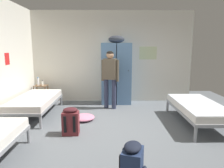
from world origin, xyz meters
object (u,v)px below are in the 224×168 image
at_px(water_bottle, 38,82).
at_px(backpack_navy, 133,165).
at_px(lotion_bottle, 42,83).
at_px(bed_left_rear, 36,101).
at_px(locker_bank, 116,72).
at_px(shelf_unit, 41,92).
at_px(backpack_maroon, 71,121).
at_px(person_traveler, 110,74).
at_px(clothes_pile_pink, 84,117).
at_px(bed_right, 198,108).

distance_m(water_bottle, backpack_navy, 4.65).
relative_size(lotion_bottle, backpack_navy, 0.31).
height_order(bed_left_rear, water_bottle, water_bottle).
distance_m(bed_left_rear, lotion_bottle, 1.16).
distance_m(locker_bank, shelf_unit, 2.42).
relative_size(bed_left_rear, backpack_maroon, 3.45).
bearing_deg(person_traveler, bed_left_rear, -162.68).
height_order(lotion_bottle, clothes_pile_pink, lotion_bottle).
distance_m(bed_right, backpack_maroon, 2.82).
height_order(shelf_unit, backpack_maroon, shelf_unit).
bearing_deg(backpack_maroon, clothes_pile_pink, 79.73).
xyz_separation_m(bed_right, backpack_navy, (-1.69, -2.07, -0.12)).
height_order(locker_bank, bed_right, locker_bank).
bearing_deg(locker_bank, backpack_maroon, -112.54).
bearing_deg(shelf_unit, water_bottle, 165.96).
relative_size(water_bottle, lotion_bottle, 1.46).
bearing_deg(clothes_pile_pink, lotion_bottle, 134.07).
distance_m(shelf_unit, person_traveler, 2.31).
height_order(bed_left_rear, backpack_maroon, backpack_maroon).
height_order(backpack_navy, clothes_pile_pink, backpack_navy).
relative_size(bed_right, person_traveler, 1.17).
distance_m(locker_bank, backpack_navy, 3.94).
relative_size(shelf_unit, water_bottle, 2.32).
distance_m(lotion_bottle, backpack_navy, 4.51).
relative_size(bed_right, bed_left_rear, 1.00).
xyz_separation_m(water_bottle, backpack_navy, (2.52, -3.88, -0.42)).
height_order(bed_left_rear, person_traveler, person_traveler).
distance_m(shelf_unit, bed_left_rear, 1.18).
distance_m(bed_right, backpack_navy, 2.67).
bearing_deg(lotion_bottle, backpack_navy, -58.19).
bearing_deg(bed_right, lotion_bottle, 156.63).
height_order(shelf_unit, backpack_navy, shelf_unit).
height_order(locker_bank, lotion_bottle, locker_bank).
height_order(water_bottle, backpack_navy, water_bottle).
bearing_deg(shelf_unit, locker_bank, 0.30).
bearing_deg(bed_left_rear, clothes_pile_pink, -16.65).
bearing_deg(shelf_unit, person_traveler, -14.59).
xyz_separation_m(shelf_unit, bed_right, (4.13, -1.79, 0.04)).
height_order(locker_bank, water_bottle, locker_bank).
bearing_deg(backpack_navy, bed_left_rear, 128.94).
bearing_deg(bed_right, water_bottle, 156.69).
xyz_separation_m(bed_left_rear, person_traveler, (1.90, 0.59, 0.60)).
bearing_deg(water_bottle, backpack_navy, -57.00).
xyz_separation_m(water_bottle, lotion_bottle, (0.15, -0.06, -0.04)).
bearing_deg(locker_bank, bed_right, -45.20).
relative_size(locker_bank, backpack_maroon, 3.76).
bearing_deg(backpack_navy, backpack_maroon, 125.09).
xyz_separation_m(person_traveler, lotion_bottle, (-2.08, 0.52, -0.33)).
bearing_deg(bed_right, clothes_pile_pink, 174.19).
bearing_deg(backpack_maroon, bed_left_rear, 133.39).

